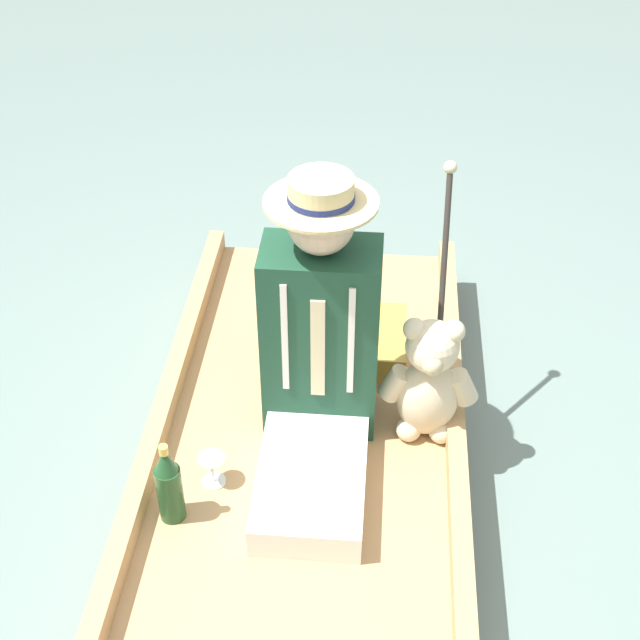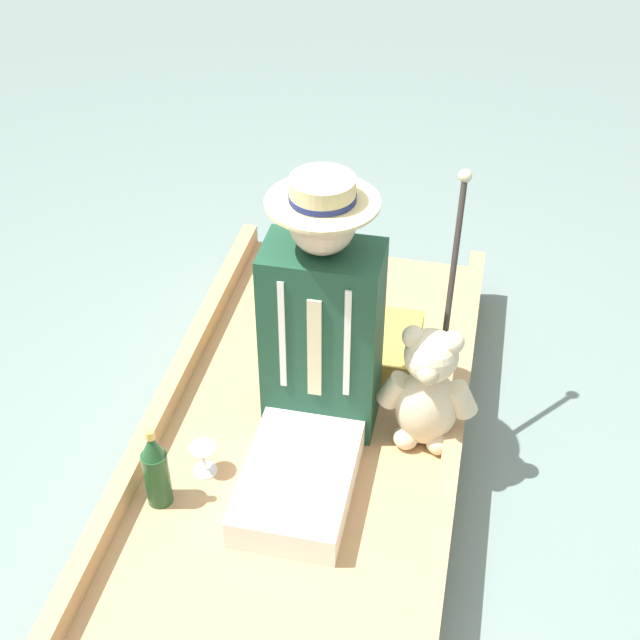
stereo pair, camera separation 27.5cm
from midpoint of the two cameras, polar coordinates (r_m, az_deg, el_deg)
The scene contains 8 objects.
ground_plane at distance 3.03m, azimuth 1.17°, elevation -10.91°, with size 16.00×16.00×0.00m, color slate.
punt_boat at distance 2.97m, azimuth 1.19°, elevation -9.90°, with size 1.04×2.43×0.23m.
seat_cushion at distance 3.27m, azimuth 4.47°, elevation -1.52°, with size 0.49×0.34×0.11m.
seated_person at distance 2.77m, azimuth 2.65°, elevation -2.15°, with size 0.37×0.77×0.92m.
teddy_bear at distance 2.87m, azimuth 9.65°, elevation -4.65°, with size 0.33×0.19×0.47m.
wine_glass at distance 2.84m, azimuth -4.71°, elevation -8.67°, with size 0.09×0.09×0.11m.
walking_cane at distance 2.88m, azimuth 11.10°, elevation 1.91°, with size 0.04×0.43×0.81m.
champagne_bottle at distance 2.73m, azimuth -7.62°, elevation -9.58°, with size 0.08×0.08×0.30m.
Camera 2 is at (-0.49, 1.92, 2.30)m, focal length 50.00 mm.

